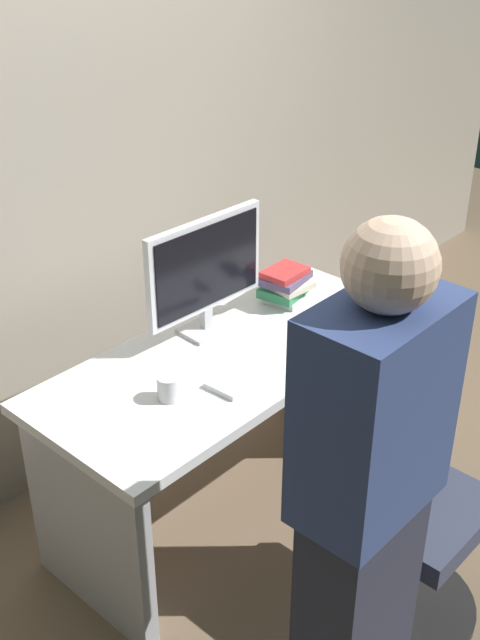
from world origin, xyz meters
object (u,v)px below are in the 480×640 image
at_px(person_at_desk, 366,505).
at_px(mouse, 311,334).
at_px(book_stack, 285,285).
at_px(cell_phone, 349,321).
at_px(desk, 230,401).
at_px(keyboard, 258,366).
at_px(monitor, 206,270).
at_px(cup_near_keyboard, 169,388).
at_px(office_chair, 398,507).

distance_m(person_at_desk, mouse, 1.03).
distance_m(book_stack, cell_phone, 0.30).
bearing_deg(desk, keyboard, -96.51).
bearing_deg(cell_phone, person_at_desk, -162.12).
xyz_separation_m(desk, monitor, (0.05, 0.17, 0.48)).
bearing_deg(keyboard, cup_near_keyboard, 161.27).
xyz_separation_m(office_chair, monitor, (0.03, 0.91, 0.56)).
bearing_deg(cell_phone, desk, 138.17).
xyz_separation_m(person_at_desk, book_stack, (0.88, 1.00, -0.03)).
height_order(keyboard, cup_near_keyboard, cup_near_keyboard).
bearing_deg(cup_near_keyboard, book_stack, 11.21).
relative_size(mouse, cell_phone, 0.69).
distance_m(office_chair, mouse, 0.72).
height_order(desk, cell_phone, cell_phone).
distance_m(mouse, book_stack, 0.31).
bearing_deg(cup_near_keyboard, mouse, -9.53).
height_order(person_at_desk, keyboard, person_at_desk).
bearing_deg(cup_near_keyboard, person_at_desk, -95.87).
bearing_deg(book_stack, monitor, 170.15).
bearing_deg(office_chair, desk, 91.44).
distance_m(desk, book_stack, 0.54).
bearing_deg(mouse, keyboard, 177.86).
xyz_separation_m(desk, office_chair, (0.02, -0.75, -0.08)).
bearing_deg(mouse, cell_phone, -8.93).
distance_m(monitor, keyboard, 0.41).
height_order(mouse, cup_near_keyboard, cup_near_keyboard).
height_order(person_at_desk, cup_near_keyboard, person_at_desk).
xyz_separation_m(office_chair, person_at_desk, (-0.46, -0.15, 0.41)).
bearing_deg(keyboard, mouse, -5.21).
distance_m(desk, cup_near_keyboard, 0.45).
distance_m(office_chair, cup_near_keyboard, 0.86).
xyz_separation_m(mouse, cell_phone, (0.20, -0.03, -0.01)).
bearing_deg(desk, cup_near_keyboard, -171.18).
xyz_separation_m(monitor, cell_phone, (0.42, -0.36, -0.25)).
xyz_separation_m(desk, cup_near_keyboard, (-0.36, -0.06, 0.26)).
distance_m(monitor, cell_phone, 0.61).
height_order(mouse, book_stack, book_stack).
distance_m(desk, mouse, 0.40).
distance_m(desk, office_chair, 0.75).
relative_size(person_at_desk, mouse, 16.39).
relative_size(office_chair, keyboard, 2.19).
height_order(monitor, cup_near_keyboard, monitor).
height_order(office_chair, cup_near_keyboard, office_chair).
distance_m(desk, cell_phone, 0.56).
bearing_deg(cell_phone, monitor, 119.72).
distance_m(person_at_desk, keyboard, 0.86).
bearing_deg(cup_near_keyboard, monitor, 28.83).
relative_size(desk, keyboard, 3.52).
relative_size(office_chair, monitor, 1.74).
relative_size(keyboard, cell_phone, 2.99).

